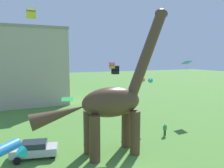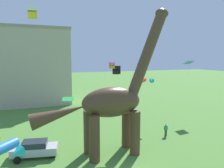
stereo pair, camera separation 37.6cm
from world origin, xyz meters
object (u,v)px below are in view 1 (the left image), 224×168
dinosaur_sculpture (111,102)px  kite_mid_center (67,99)px  kite_near_low (6,151)px  kite_far_right (187,63)px  parked_sedan_left (35,149)px  kite_trailing (143,80)px  person_far_spectator (165,128)px  kite_high_right (31,12)px  kite_near_high (112,65)px  kite_mid_left (115,70)px

dinosaur_sculpture → kite_mid_center: bearing=93.5°
kite_near_low → kite_far_right: size_ratio=1.15×
parked_sedan_left → kite_trailing: (14.86, 5.07, 5.46)m
dinosaur_sculpture → kite_near_low: dinosaur_sculpture is taller
person_far_spectator → kite_near_low: size_ratio=0.63×
dinosaur_sculpture → kite_high_right: (-6.50, 8.01, 9.43)m
kite_near_high → kite_mid_left: kite_near_high is taller
kite_mid_center → kite_far_right: kite_far_right is taller
kite_near_low → kite_high_right: kite_high_right is taller
parked_sedan_left → kite_high_right: 15.04m
kite_mid_left → kite_high_right: bearing=-176.1°
kite_mid_left → person_far_spectator: bearing=-61.5°
kite_near_high → kite_trailing: size_ratio=0.24×
dinosaur_sculpture → kite_far_right: 18.95m
dinosaur_sculpture → person_far_spectator: bearing=-9.1°
parked_sedan_left → kite_far_right: kite_far_right is taller
parked_sedan_left → kite_near_low: bearing=-91.3°
parked_sedan_left → kite_far_right: size_ratio=2.17×
kite_mid_center → kite_near_high: kite_near_high is taller
kite_near_low → kite_high_right: 17.32m
person_far_spectator → kite_near_high: (-7.90, -2.13, 7.83)m
kite_near_low → dinosaur_sculpture: bearing=32.4°
kite_mid_center → kite_near_high: 7.99m
kite_mid_center → dinosaur_sculpture: bearing=-63.2°
kite_high_right → kite_mid_left: kite_high_right is taller
dinosaur_sculpture → kite_high_right: 13.97m
kite_far_right → kite_trailing: (-8.80, -1.20, -2.39)m
kite_trailing → person_far_spectator: bearing=-88.9°
kite_high_right → kite_near_high: bearing=-51.2°
kite_near_low → kite_far_right: 29.43m
kite_near_low → kite_trailing: bearing=37.4°
kite_trailing → parked_sedan_left: bearing=-161.2°
kite_far_right → kite_high_right: bearing=-179.1°
dinosaur_sculpture → parked_sedan_left: size_ratio=3.21×
person_far_spectator → kite_trailing: (-0.10, 5.17, 5.36)m
kite_trailing → kite_near_low: bearing=-142.6°
kite_mid_center → parked_sedan_left: bearing=-135.6°
kite_mid_center → kite_near_low: (-5.83, -11.63, -0.42)m
kite_near_low → kite_trailing: 21.14m
dinosaur_sculpture → kite_far_right: dinosaur_sculpture is taller
kite_high_right → kite_mid_left: 12.83m
dinosaur_sculpture → kite_high_right: bearing=105.8°
dinosaur_sculpture → kite_trailing: 10.67m
kite_near_low → kite_far_right: bearing=28.7°
kite_near_high → person_far_spectator: bearing=15.1°
kite_near_high → kite_high_right: kite_high_right is taller
kite_far_right → person_far_spectator: bearing=-143.8°
parked_sedan_left → kite_mid_center: (3.99, 3.90, 3.81)m
kite_mid_center → kite_mid_left: 8.41m
parked_sedan_left → kite_mid_center: bearing=56.4°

